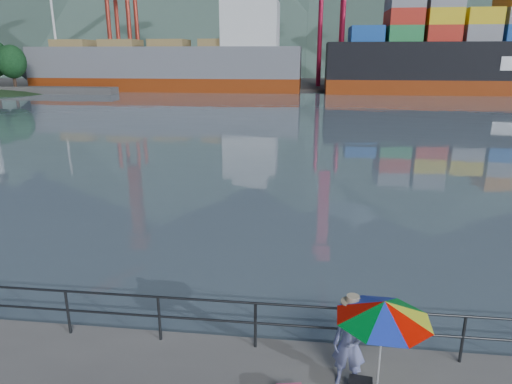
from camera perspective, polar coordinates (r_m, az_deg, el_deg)
harbor_water at (r=136.39m, az=6.27°, el=14.28°), size 500.00×280.00×0.00m
far_dock at (r=99.74m, az=11.83°, el=13.15°), size 200.00×40.00×0.40m
guardrail at (r=9.70m, az=-6.18°, el=-15.73°), size 22.00×0.06×1.03m
container_stacks at (r=105.66m, az=25.83°, el=13.78°), size 58.00×8.40×7.80m
fisherman at (r=8.63m, az=11.63°, el=-18.20°), size 0.67×0.51×1.65m
beach_umbrella at (r=7.85m, az=15.69°, el=-14.07°), size 2.03×2.03×1.94m
fishing_rod at (r=10.09m, az=11.54°, el=-18.15°), size 0.43×1.82×1.31m
bulk_carrier at (r=81.47m, az=-9.92°, el=15.48°), size 45.97×7.96×14.50m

